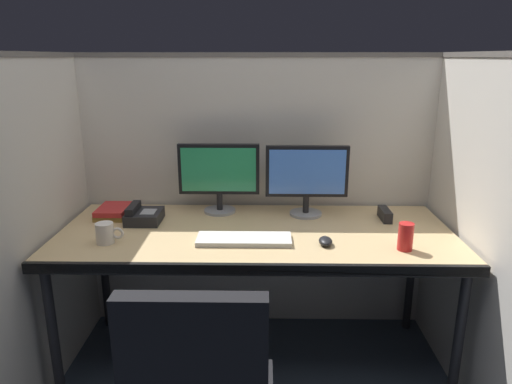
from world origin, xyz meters
The scene contains 13 objects.
cubicle_partition_rear centered at (0.00, 0.74, 0.79)m, with size 2.21×0.06×1.57m.
cubicle_partition_left centered at (-0.99, 0.20, 0.79)m, with size 0.06×1.41×1.57m.
cubicle_partition_right centered at (0.99, 0.20, 0.79)m, with size 0.06×1.41×1.57m.
desk centered at (0.00, 0.29, 0.69)m, with size 1.90×0.80×0.74m.
monitor_left centered at (-0.20, 0.58, 0.96)m, with size 0.43×0.17×0.37m.
monitor_right centered at (0.26, 0.54, 0.96)m, with size 0.43×0.17×0.37m.
keyboard_main centered at (-0.05, 0.16, 0.75)m, with size 0.43×0.15×0.02m, color silver.
computer_mouse centered at (0.32, 0.13, 0.76)m, with size 0.06×0.10×0.04m.
book_stack centered at (-0.76, 0.50, 0.77)m, with size 0.15×0.21×0.05m.
red_stapler centered at (0.67, 0.47, 0.77)m, with size 0.04×0.15×0.06m, color black.
desk_phone centered at (-0.58, 0.41, 0.77)m, with size 0.17×0.19×0.09m.
soda_can centered at (0.66, 0.08, 0.80)m, with size 0.07×0.07×0.12m, color red.
coffee_mug centered at (-0.67, 0.13, 0.79)m, with size 0.13×0.08×0.09m.
Camera 1 is at (0.04, -1.83, 1.55)m, focal length 32.75 mm.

